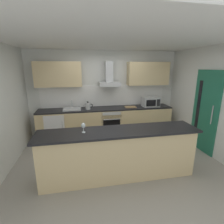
# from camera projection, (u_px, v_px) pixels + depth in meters

# --- Properties ---
(ground) EXTENTS (5.60, 4.44, 0.02)m
(ground) POSITION_uv_depth(u_px,v_px,m) (116.00, 158.00, 4.07)
(ground) COLOR gray
(ceiling) EXTENTS (5.60, 4.44, 0.02)m
(ceiling) POSITION_uv_depth(u_px,v_px,m) (117.00, 41.00, 3.40)
(ceiling) COLOR white
(wall_back) EXTENTS (5.60, 0.12, 2.60)m
(wall_back) POSITION_uv_depth(u_px,v_px,m) (104.00, 93.00, 5.42)
(wall_back) COLOR silver
(wall_back) RESTS_ON ground
(wall_right) EXTENTS (0.12, 4.44, 2.60)m
(wall_right) POSITION_uv_depth(u_px,v_px,m) (210.00, 101.00, 4.17)
(wall_right) COLOR silver
(wall_right) RESTS_ON ground
(backsplash_tile) EXTENTS (3.91, 0.02, 0.66)m
(backsplash_tile) POSITION_uv_depth(u_px,v_px,m) (105.00, 96.00, 5.37)
(backsplash_tile) COLOR white
(counter_back) EXTENTS (4.05, 0.60, 0.90)m
(counter_back) POSITION_uv_depth(u_px,v_px,m) (107.00, 122.00, 5.28)
(counter_back) COLOR #D1B784
(counter_back) RESTS_ON ground
(counter_island) EXTENTS (3.03, 0.64, 0.98)m
(counter_island) POSITION_uv_depth(u_px,v_px,m) (119.00, 154.00, 3.27)
(counter_island) COLOR #D1B784
(counter_island) RESTS_ON ground
(upper_cabinets) EXTENTS (4.00, 0.32, 0.70)m
(upper_cabinets) POSITION_uv_depth(u_px,v_px,m) (105.00, 74.00, 5.04)
(upper_cabinets) COLOR #D1B784
(side_door) EXTENTS (0.08, 0.85, 2.05)m
(side_door) POSITION_uv_depth(u_px,v_px,m) (205.00, 112.00, 4.24)
(side_door) COLOR #1E664C
(side_door) RESTS_ON ground
(oven) EXTENTS (0.60, 0.62, 0.80)m
(oven) POSITION_uv_depth(u_px,v_px,m) (110.00, 122.00, 5.27)
(oven) COLOR slate
(oven) RESTS_ON ground
(refrigerator) EXTENTS (0.58, 0.60, 0.85)m
(refrigerator) POSITION_uv_depth(u_px,v_px,m) (56.00, 126.00, 4.98)
(refrigerator) COLOR white
(refrigerator) RESTS_ON ground
(microwave) EXTENTS (0.50, 0.38, 0.30)m
(microwave) POSITION_uv_depth(u_px,v_px,m) (150.00, 102.00, 5.33)
(microwave) COLOR #B7BABC
(microwave) RESTS_ON counter_back
(sink) EXTENTS (0.50, 0.40, 0.26)m
(sink) POSITION_uv_depth(u_px,v_px,m) (72.00, 109.00, 4.96)
(sink) COLOR silver
(sink) RESTS_ON counter_back
(kettle) EXTENTS (0.29, 0.15, 0.24)m
(kettle) POSITION_uv_depth(u_px,v_px,m) (88.00, 106.00, 4.98)
(kettle) COLOR #B7BABC
(kettle) RESTS_ON counter_back
(range_hood) EXTENTS (0.62, 0.45, 0.72)m
(range_hood) POSITION_uv_depth(u_px,v_px,m) (109.00, 78.00, 5.05)
(range_hood) COLOR #B7BABC
(wine_glass) EXTENTS (0.08, 0.08, 0.18)m
(wine_glass) POSITION_uv_depth(u_px,v_px,m) (83.00, 126.00, 3.01)
(wine_glass) COLOR silver
(wine_glass) RESTS_ON counter_island
(chopping_board) EXTENTS (0.35, 0.24, 0.02)m
(chopping_board) POSITION_uv_depth(u_px,v_px,m) (130.00, 107.00, 5.25)
(chopping_board) COLOR tan
(chopping_board) RESTS_ON counter_back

